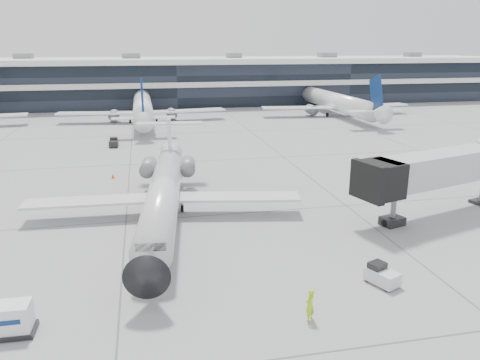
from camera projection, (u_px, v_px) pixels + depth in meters
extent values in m
plane|color=gray|center=(241.00, 213.00, 41.59)|extent=(220.00, 220.00, 0.00)
cube|color=black|center=(174.00, 83.00, 117.27)|extent=(170.00, 22.00, 10.00)
cylinder|color=silver|center=(163.00, 195.00, 39.31)|extent=(5.25, 23.75, 2.66)
cone|color=black|center=(149.00, 266.00, 26.71)|extent=(2.94, 3.03, 2.66)
cone|color=silver|center=(171.00, 155.00, 52.01)|extent=(2.85, 3.41, 2.52)
cube|color=silver|center=(89.00, 201.00, 39.86)|extent=(10.91, 3.00, 0.22)
cube|color=silver|center=(238.00, 197.00, 41.02)|extent=(11.10, 4.46, 0.22)
cylinder|color=slate|center=(148.00, 167.00, 46.73)|extent=(1.84, 3.49, 1.48)
cylinder|color=slate|center=(188.00, 166.00, 47.09)|extent=(1.84, 3.49, 1.48)
cube|color=silver|center=(170.00, 138.00, 50.87)|extent=(0.56, 2.57, 4.43)
cube|color=silver|center=(169.00, 123.00, 50.81)|extent=(7.21, 2.35, 0.16)
cylinder|color=black|center=(156.00, 267.00, 30.93)|extent=(0.24, 0.57, 0.55)
cylinder|color=black|center=(149.00, 209.00, 41.60)|extent=(0.30, 0.65, 0.63)
cylinder|color=black|center=(182.00, 208.00, 41.87)|extent=(0.30, 0.65, 0.63)
cube|color=#A9ACAE|center=(443.00, 167.00, 40.18)|extent=(14.22, 6.67, 2.60)
cube|color=black|center=(381.00, 179.00, 36.93)|extent=(3.40, 3.81, 2.80)
cylinder|color=slate|center=(393.00, 209.00, 38.49)|extent=(0.44, 0.44, 2.80)
cube|color=black|center=(392.00, 221.00, 38.78)|extent=(2.12, 1.86, 0.70)
imported|color=#AFE718|center=(310.00, 305.00, 25.24)|extent=(0.81, 0.77, 1.85)
cube|color=silver|center=(382.00, 277.00, 29.16)|extent=(1.90, 2.33, 0.83)
cube|color=black|center=(377.00, 266.00, 29.37)|extent=(1.26, 1.16, 0.46)
cylinder|color=black|center=(367.00, 279.00, 29.55)|extent=(0.31, 0.44, 0.41)
cylinder|color=black|center=(378.00, 274.00, 30.10)|extent=(0.31, 0.44, 0.41)
cylinder|color=black|center=(386.00, 288.00, 28.39)|extent=(0.31, 0.44, 0.41)
cylinder|color=black|center=(397.00, 284.00, 28.94)|extent=(0.31, 0.44, 0.41)
cube|color=black|center=(15.00, 331.00, 24.22)|extent=(2.10, 1.57, 0.25)
cube|color=white|center=(13.00, 317.00, 23.98)|extent=(1.83, 1.39, 1.44)
cone|color=#E0570B|center=(113.00, 176.00, 52.34)|extent=(0.37, 0.37, 0.57)
cube|color=#E0570B|center=(113.00, 178.00, 52.41)|extent=(0.43, 0.43, 0.03)
cube|color=black|center=(114.00, 143.00, 68.36)|extent=(1.32, 2.14, 0.86)
cube|color=black|center=(114.00, 139.00, 68.65)|extent=(1.08, 0.90, 0.48)
cylinder|color=black|center=(111.00, 144.00, 69.08)|extent=(0.19, 0.42, 0.42)
cylinder|color=black|center=(118.00, 144.00, 69.25)|extent=(0.19, 0.42, 0.42)
cylinder|color=black|center=(110.00, 147.00, 67.64)|extent=(0.19, 0.42, 0.42)
cylinder|color=black|center=(117.00, 146.00, 67.81)|extent=(0.19, 0.42, 0.42)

